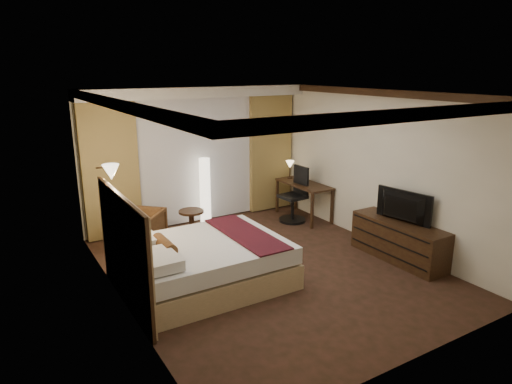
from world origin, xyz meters
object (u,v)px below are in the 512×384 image
side_table (192,224)px  dresser (399,241)px  floor_lamp (205,191)px  office_chair (293,195)px  bed (205,263)px  armchair (140,228)px  television (400,205)px  desk (304,201)px

side_table → dresser: 3.66m
floor_lamp → office_chair: bearing=-25.3°
bed → office_chair: 3.17m
bed → armchair: 1.87m
side_table → television: 3.71m
dresser → television: bearing=180.0°
floor_lamp → television: 3.75m
side_table → dresser: bearing=-47.4°
side_table → dresser: (2.48, -2.70, 0.07)m
floor_lamp → office_chair: floor_lamp is taller
bed → floor_lamp: (1.12, 2.38, 0.35)m
bed → armchair: armchair is taller
side_table → office_chair: 2.15m
bed → office_chair: office_chair is taller
office_chair → television: (0.34, -2.45, 0.36)m
armchair → television: television is taller
desk → television: television is taller
bed → television: television is taller
bed → side_table: 1.97m
armchair → desk: size_ratio=0.57×
bed → dresser: (3.07, -0.83, -0.00)m
desk → office_chair: size_ratio=1.16×
floor_lamp → television: size_ratio=1.40×
bed → television: 3.21m
dresser → bed: bearing=164.9°
desk → dresser: (0.05, -2.50, -0.05)m
bed → floor_lamp: 2.65m
dresser → office_chair: bearing=98.5°
television → bed: bearing=65.6°
dresser → television: 0.60m
desk → dresser: 2.51m
armchair → television: bearing=5.0°
dresser → floor_lamp: bearing=121.4°
side_table → office_chair: size_ratio=0.45×
dresser → television: television is taller
floor_lamp → dresser: floor_lamp is taller
bed → office_chair: bearing=31.0°
armchair → side_table: size_ratio=1.47×
dresser → desk: bearing=91.1°
side_table → television: (2.45, -2.70, 0.67)m
armchair → bed: bearing=-35.1°
floor_lamp → television: floor_lamp is taller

